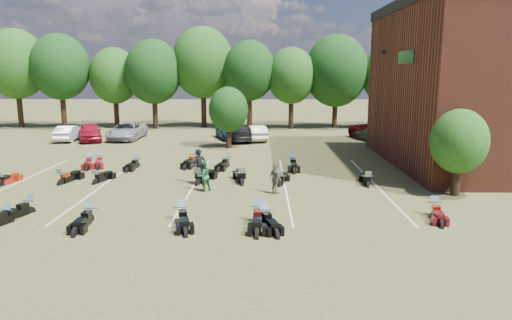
{
  "coord_description": "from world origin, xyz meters",
  "views": [
    {
      "loc": [
        0.74,
        -21.43,
        6.18
      ],
      "look_at": [
        0.4,
        4.0,
        1.2
      ],
      "focal_mm": 32.0,
      "sensor_mm": 36.0,
      "label": 1
    }
  ],
  "objects_px": {
    "motorcycle_7": "(2,186)",
    "motorcycle_3": "(182,222)",
    "car_4": "(227,131)",
    "person_black": "(199,167)",
    "car_0": "(90,132)",
    "motorcycle_14": "(90,166)",
    "person_grey": "(275,179)",
    "person_green": "(204,176)",
    "motorcycle_0": "(8,223)"
  },
  "relations": [
    {
      "from": "person_black",
      "to": "motorcycle_0",
      "type": "bearing_deg",
      "value": -162.26
    },
    {
      "from": "person_black",
      "to": "motorcycle_0",
      "type": "relative_size",
      "value": 0.98
    },
    {
      "from": "person_green",
      "to": "motorcycle_0",
      "type": "xyz_separation_m",
      "value": [
        -7.5,
        -5.21,
        -0.8
      ]
    },
    {
      "from": "car_0",
      "to": "motorcycle_14",
      "type": "relative_size",
      "value": 2.1
    },
    {
      "from": "car_4",
      "to": "motorcycle_0",
      "type": "relative_size",
      "value": 2.07
    },
    {
      "from": "motorcycle_3",
      "to": "motorcycle_14",
      "type": "bearing_deg",
      "value": 111.43
    },
    {
      "from": "car_0",
      "to": "car_4",
      "type": "bearing_deg",
      "value": -15.01
    },
    {
      "from": "person_grey",
      "to": "motorcycle_7",
      "type": "distance_m",
      "value": 14.99
    },
    {
      "from": "person_green",
      "to": "motorcycle_7",
      "type": "bearing_deg",
      "value": -42.88
    },
    {
      "from": "person_black",
      "to": "motorcycle_3",
      "type": "xyz_separation_m",
      "value": [
        0.15,
        -6.51,
        -0.98
      ]
    },
    {
      "from": "person_grey",
      "to": "motorcycle_0",
      "type": "height_order",
      "value": "person_grey"
    },
    {
      "from": "motorcycle_7",
      "to": "person_grey",
      "type": "bearing_deg",
      "value": -178.6
    },
    {
      "from": "car_0",
      "to": "motorcycle_14",
      "type": "xyz_separation_m",
      "value": [
        4.01,
        -10.85,
        -0.8
      ]
    },
    {
      "from": "car_4",
      "to": "motorcycle_14",
      "type": "relative_size",
      "value": 1.85
    },
    {
      "from": "car_0",
      "to": "person_grey",
      "type": "bearing_deg",
      "value": -69.5
    },
    {
      "from": "person_green",
      "to": "motorcycle_0",
      "type": "relative_size",
      "value": 0.8
    },
    {
      "from": "person_black",
      "to": "motorcycle_3",
      "type": "relative_size",
      "value": 0.85
    },
    {
      "from": "car_4",
      "to": "person_black",
      "type": "height_order",
      "value": "person_black"
    },
    {
      "from": "car_4",
      "to": "motorcycle_14",
      "type": "distance_m",
      "value": 14.81
    },
    {
      "from": "person_black",
      "to": "motorcycle_0",
      "type": "distance_m",
      "value": 9.82
    },
    {
      "from": "motorcycle_7",
      "to": "person_green",
      "type": "bearing_deg",
      "value": -177.89
    },
    {
      "from": "person_green",
      "to": "motorcycle_3",
      "type": "height_order",
      "value": "person_green"
    },
    {
      "from": "person_green",
      "to": "person_grey",
      "type": "relative_size",
      "value": 1.03
    },
    {
      "from": "motorcycle_0",
      "to": "motorcycle_7",
      "type": "xyz_separation_m",
      "value": [
        -3.69,
        6.07,
        0.0
      ]
    },
    {
      "from": "person_green",
      "to": "motorcycle_0",
      "type": "height_order",
      "value": "person_green"
    },
    {
      "from": "person_grey",
      "to": "motorcycle_7",
      "type": "xyz_separation_m",
      "value": [
        -14.91,
        1.33,
        -0.78
      ]
    },
    {
      "from": "motorcycle_14",
      "to": "person_green",
      "type": "bearing_deg",
      "value": -50.68
    },
    {
      "from": "person_grey",
      "to": "car_4",
      "type": "bearing_deg",
      "value": -22.84
    },
    {
      "from": "person_black",
      "to": "person_green",
      "type": "relative_size",
      "value": 1.22
    },
    {
      "from": "motorcycle_7",
      "to": "car_0",
      "type": "bearing_deg",
      "value": -79.3
    },
    {
      "from": "car_4",
      "to": "motorcycle_3",
      "type": "xyz_separation_m",
      "value": [
        -0.12,
        -23.67,
        -0.7
      ]
    },
    {
      "from": "car_0",
      "to": "car_4",
      "type": "relative_size",
      "value": 1.13
    },
    {
      "from": "motorcycle_0",
      "to": "motorcycle_7",
      "type": "relative_size",
      "value": 0.98
    },
    {
      "from": "person_grey",
      "to": "motorcycle_14",
      "type": "bearing_deg",
      "value": 26.16
    },
    {
      "from": "person_black",
      "to": "person_grey",
      "type": "bearing_deg",
      "value": -51.64
    },
    {
      "from": "person_black",
      "to": "motorcycle_14",
      "type": "relative_size",
      "value": 0.88
    },
    {
      "from": "person_green",
      "to": "person_grey",
      "type": "xyz_separation_m",
      "value": [
        3.73,
        -0.47,
        -0.02
      ]
    },
    {
      "from": "car_4",
      "to": "person_green",
      "type": "relative_size",
      "value": 2.58
    },
    {
      "from": "car_4",
      "to": "motorcycle_3",
      "type": "relative_size",
      "value": 1.79
    },
    {
      "from": "car_0",
      "to": "motorcycle_3",
      "type": "bearing_deg",
      "value": -83.21
    },
    {
      "from": "person_green",
      "to": "motorcycle_14",
      "type": "xyz_separation_m",
      "value": [
        -8.38,
        6.38,
        -0.8
      ]
    },
    {
      "from": "motorcycle_7",
      "to": "motorcycle_3",
      "type": "bearing_deg",
      "value": 158.34
    },
    {
      "from": "motorcycle_7",
      "to": "person_black",
      "type": "bearing_deg",
      "value": -169.93
    },
    {
      "from": "person_black",
      "to": "car_4",
      "type": "bearing_deg",
      "value": 63.23
    },
    {
      "from": "car_4",
      "to": "person_green",
      "type": "bearing_deg",
      "value": -107.83
    },
    {
      "from": "person_black",
      "to": "person_grey",
      "type": "relative_size",
      "value": 1.26
    },
    {
      "from": "car_4",
      "to": "motorcycle_3",
      "type": "bearing_deg",
      "value": -108.62
    },
    {
      "from": "motorcycle_0",
      "to": "motorcycle_14",
      "type": "xyz_separation_m",
      "value": [
        -0.88,
        11.6,
        0.0
      ]
    },
    {
      "from": "motorcycle_14",
      "to": "motorcycle_3",
      "type": "bearing_deg",
      "value": -67.9
    },
    {
      "from": "person_grey",
      "to": "motorcycle_14",
      "type": "height_order",
      "value": "person_grey"
    }
  ]
}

